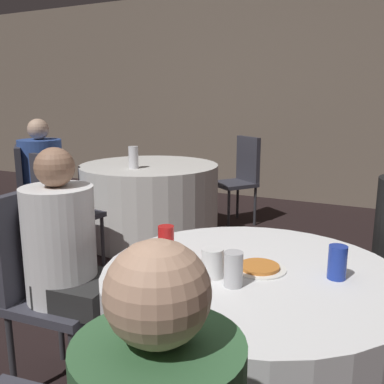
{
  "coord_description": "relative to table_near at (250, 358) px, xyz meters",
  "views": [
    {
      "loc": [
        0.6,
        -1.38,
        1.36
      ],
      "look_at": [
        -0.46,
        0.79,
        0.83
      ],
      "focal_mm": 40.0,
      "sensor_mm": 36.0,
      "label": 1
    }
  ],
  "objects": [
    {
      "name": "chair_far_northeast",
      "position": [
        -1.09,
        2.96,
        0.2
      ],
      "size": [
        0.56,
        0.56,
        0.96
      ],
      "rotation": [
        0.0,
        0.0,
        -3.77
      ],
      "color": "#383842",
      "rests_on": "ground_plane"
    },
    {
      "name": "soda_can_silver",
      "position": [
        -0.02,
        -0.16,
        0.43
      ],
      "size": [
        0.07,
        0.07,
        0.12
      ],
      "color": "silver",
      "rests_on": "table_near"
    },
    {
      "name": "person_blue_shirt",
      "position": [
        -2.38,
        1.41,
        0.25
      ],
      "size": [
        0.51,
        0.51,
        1.19
      ],
      "rotation": [
        0.0,
        0.0,
        -0.77
      ],
      "color": "black",
      "rests_on": "ground_plane"
    },
    {
      "name": "chair_far_southwest",
      "position": [
        -2.49,
        1.29,
        0.2
      ],
      "size": [
        0.57,
        0.57,
        0.96
      ],
      "rotation": [
        0.0,
        0.0,
        -0.77
      ],
      "color": "#383842",
      "rests_on": "ground_plane"
    },
    {
      "name": "chair_near_west",
      "position": [
        -0.98,
        -0.07,
        0.2
      ],
      "size": [
        0.43,
        0.43,
        0.96
      ],
      "rotation": [
        0.0,
        0.0,
        -1.5
      ],
      "color": "#383842",
      "rests_on": "ground_plane"
    },
    {
      "name": "person_white_shirt",
      "position": [
        -0.81,
        -0.06,
        0.22
      ],
      "size": [
        0.5,
        0.33,
        1.16
      ],
      "rotation": [
        0.0,
        0.0,
        -1.5
      ],
      "color": "#282828",
      "rests_on": "ground_plane"
    },
    {
      "name": "table_far",
      "position": [
        -1.73,
        2.08,
        0.0
      ],
      "size": [
        1.35,
        1.35,
        0.73
      ],
      "color": "white",
      "rests_on": "ground_plane"
    },
    {
      "name": "soda_can_red",
      "position": [
        -0.37,
        0.01,
        0.43
      ],
      "size": [
        0.07,
        0.07,
        0.12
      ],
      "color": "red",
      "rests_on": "table_near"
    },
    {
      "name": "chair_far_south",
      "position": [
        -1.88,
        1.0,
        0.2
      ],
      "size": [
        0.45,
        0.45,
        0.96
      ],
      "rotation": [
        0.0,
        0.0,
        -0.13
      ],
      "color": "#383842",
      "rests_on": "ground_plane"
    },
    {
      "name": "cup_near",
      "position": [
        -0.11,
        -0.12,
        0.42
      ],
      "size": [
        0.08,
        0.08,
        0.11
      ],
      "color": "white",
      "rests_on": "table_near"
    },
    {
      "name": "table_near",
      "position": [
        0.0,
        0.0,
        0.0
      ],
      "size": [
        1.13,
        1.13,
        0.73
      ],
      "color": "white",
      "rests_on": "ground_plane"
    },
    {
      "name": "soda_can_blue",
      "position": [
        0.29,
        0.06,
        0.43
      ],
      "size": [
        0.07,
        0.07,
        0.12
      ],
      "color": "#1E38A5",
      "rests_on": "table_near"
    },
    {
      "name": "wall_back",
      "position": [
        -0.15,
        4.3,
        1.03
      ],
      "size": [
        16.0,
        0.06,
        2.8
      ],
      "color": "#7A6B5B",
      "rests_on": "ground_plane"
    },
    {
      "name": "bottle_far",
      "position": [
        -1.73,
        1.81,
        0.47
      ],
      "size": [
        0.09,
        0.09,
        0.2
      ],
      "color": "white",
      "rests_on": "table_far"
    },
    {
      "name": "pizza_plate_near",
      "position": [
        0.02,
        0.02,
        0.37
      ],
      "size": [
        0.2,
        0.2,
        0.02
      ],
      "color": "white",
      "rests_on": "table_near"
    }
  ]
}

